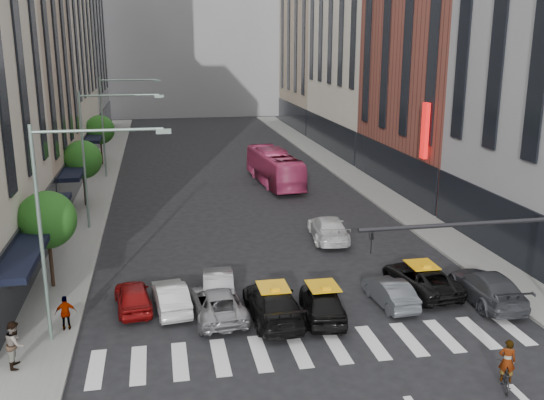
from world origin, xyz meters
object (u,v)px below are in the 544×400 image
taxi_left (273,303)px  bus (274,168)px  pedestrian_far (66,313)px  streetlamp_mid (98,142)px  car_white_front (171,296)px  car_red (133,296)px  streetlamp_far (113,114)px  motorcycle (505,377)px  pedestrian_near (15,344)px  taxi_center (323,302)px  streetlamp_near (63,206)px

taxi_left → bus: (5.20, 26.21, 0.72)m
pedestrian_far → taxi_left: bearing=172.4°
streetlamp_mid → car_white_front: 15.18m
streetlamp_mid → car_red: size_ratio=2.33×
streetlamp_far → motorcycle: streetlamp_far is taller
car_white_front → pedestrian_far: (-4.48, -1.48, 0.25)m
taxi_left → car_red: bearing=-21.0°
streetlamp_far → car_white_front: bearing=-82.2°
car_red → taxi_left: size_ratio=0.73×
car_white_front → pedestrian_near: pedestrian_near is taller
car_white_front → taxi_center: size_ratio=0.90×
streetlamp_near → streetlamp_far: 32.00m
streetlamp_mid → pedestrian_far: bearing=-91.6°
taxi_center → streetlamp_mid: bearing=-48.6°
motorcycle → pedestrian_far: 17.86m
motorcycle → taxi_center: bearing=-29.3°
streetlamp_near → streetlamp_far: same height
streetlamp_mid → streetlamp_far: 16.00m
taxi_left → pedestrian_far: bearing=-3.6°
streetlamp_near → taxi_center: (10.80, 0.20, -5.14)m
bus → motorcycle: bearing=88.8°
bus → pedestrian_near: (-15.66, -28.64, -0.42)m
streetlamp_far → taxi_left: streetlamp_far is taller
taxi_center → pedestrian_near: size_ratio=2.42×
taxi_center → pedestrian_near: bearing=16.7°
streetlamp_far → bus: bearing=-21.1°
streetlamp_far → car_white_front: 30.39m
streetlamp_far → pedestrian_near: bearing=-93.2°
streetlamp_near → bus: 30.35m
streetlamp_near → car_red: size_ratio=2.33×
pedestrian_near → pedestrian_far: 3.17m
streetlamp_near → taxi_center: streetlamp_near is taller
car_red → pedestrian_far: size_ratio=2.51×
streetlamp_mid → motorcycle: size_ratio=5.50×
streetlamp_mid → pedestrian_near: (-1.89, -17.95, -4.83)m
taxi_left → motorcycle: 10.12m
car_red → pedestrian_far: (-2.75, -1.86, 0.26)m
taxi_left → pedestrian_near: bearing=11.9°
streetlamp_mid → bus: bearing=37.8°
streetlamp_near → pedestrian_far: 5.08m
streetlamp_mid → streetlamp_far: bearing=90.0°
car_white_front → taxi_left: size_ratio=0.76×
bus → motorcycle: 33.38m
streetlamp_mid → taxi_left: bearing=-61.1°
motorcycle → taxi_left: bearing=-20.0°
car_red → taxi_center: (8.47, -2.53, 0.10)m
streetlamp_far → taxi_center: bearing=-71.3°
streetlamp_near → pedestrian_far: bearing=116.4°
streetlamp_far → pedestrian_far: bearing=-90.8°
car_red → bus: 26.57m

